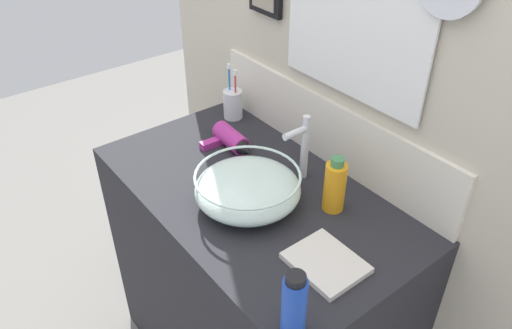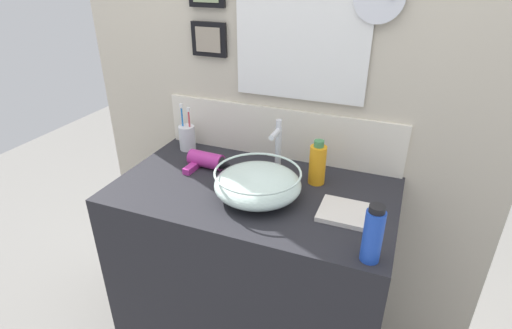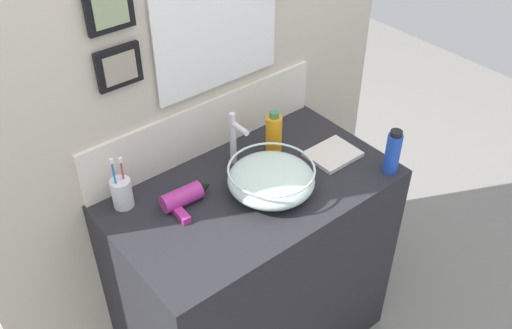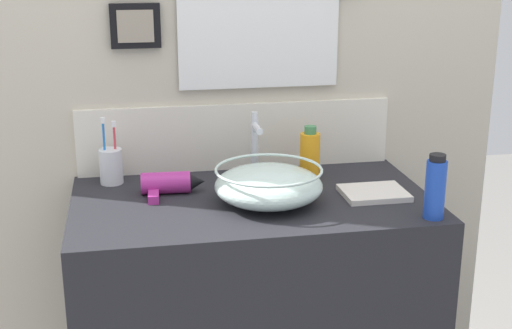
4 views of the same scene
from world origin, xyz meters
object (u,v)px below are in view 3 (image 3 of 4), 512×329
glass_bowl_sink (271,179)px  lotion_bottle (393,152)px  toothbrush_cup (122,193)px  hand_towel (333,154)px  hair_drier (186,197)px  faucet (234,137)px  soap_dispenser (274,133)px

glass_bowl_sink → lotion_bottle: lotion_bottle is taller
glass_bowl_sink → toothbrush_cup: 0.50m
glass_bowl_sink → toothbrush_cup: toothbrush_cup is taller
toothbrush_cup → hand_towel: bearing=-18.7°
hair_drier → faucet: bearing=15.1°
faucet → lotion_bottle: 0.57m
lotion_bottle → hand_towel: lotion_bottle is taller
faucet → hand_towel: faucet is taller
faucet → hand_towel: 0.39m
faucet → lotion_bottle: bearing=-43.8°
lotion_bottle → soap_dispenser: 0.44m
faucet → hair_drier: 0.29m
glass_bowl_sink → hand_towel: 0.31m
lotion_bottle → soap_dispenser: lotion_bottle is taller
toothbrush_cup → lotion_bottle: size_ratio=1.17×
faucet → soap_dispenser: bearing=-9.1°
hair_drier → soap_dispenser: 0.43m
faucet → hand_towel: size_ratio=1.17×
toothbrush_cup → lotion_bottle: toothbrush_cup is taller
glass_bowl_sink → hand_towel: bearing=1.3°
lotion_bottle → hair_drier: bearing=154.5°
faucet → toothbrush_cup: (-0.43, 0.05, -0.06)m
hair_drier → hand_towel: size_ratio=1.03×
hair_drier → hand_towel: 0.59m
soap_dispenser → hand_towel: 0.24m
lotion_bottle → hand_towel: (-0.10, 0.19, -0.08)m
toothbrush_cup → lotion_bottle: 0.95m
faucet → toothbrush_cup: 0.44m
faucet → toothbrush_cup: bearing=172.9°
toothbrush_cup → lotion_bottle: bearing=-27.9°
glass_bowl_sink → soap_dispenser: 0.24m
lotion_bottle → hand_towel: bearing=116.3°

